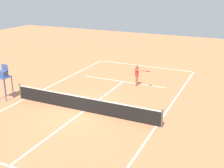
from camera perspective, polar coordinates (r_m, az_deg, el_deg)
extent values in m
plane|color=#D37A4C|center=(18.08, -5.67, -5.37)|extent=(60.00, 60.00, 0.00)
cube|color=white|center=(27.99, 6.42, 3.58)|extent=(9.41, 0.10, 0.01)
cube|color=white|center=(16.38, 8.78, -8.24)|extent=(0.10, 23.05, 0.01)
cube|color=white|center=(20.73, -16.95, -2.85)|extent=(0.10, 23.05, 0.01)
cube|color=white|center=(23.35, 2.25, 0.49)|extent=(7.05, 0.10, 0.01)
cube|color=white|center=(13.75, -19.71, -15.10)|extent=(7.05, 0.10, 0.01)
cube|color=white|center=(18.08, -5.68, -5.36)|extent=(0.10, 12.68, 0.01)
cylinder|color=#4C4C51|center=(16.08, 9.91, -6.75)|extent=(0.10, 0.10, 1.07)
cylinder|color=#4C4C51|center=(20.73, -17.72, -1.35)|extent=(0.10, 0.10, 1.07)
cube|color=black|center=(17.90, -5.72, -4.05)|extent=(10.01, 0.03, 0.91)
cube|color=white|center=(17.71, -5.77, -2.64)|extent=(10.01, 0.04, 0.06)
cylinder|color=#9E704C|center=(22.40, 5.00, 0.67)|extent=(0.12, 0.12, 0.79)
cylinder|color=#9E704C|center=(22.22, 4.82, 0.52)|extent=(0.12, 0.12, 0.79)
cylinder|color=red|center=(22.10, 4.96, 2.33)|extent=(0.28, 0.28, 0.62)
sphere|color=#9E704C|center=(21.96, 5.00, 3.56)|extent=(0.22, 0.22, 0.22)
cylinder|color=#9E704C|center=(22.25, 5.13, 2.54)|extent=(0.09, 0.09, 0.55)
cylinder|color=#9E704C|center=(21.77, 5.48, 2.72)|extent=(0.55, 0.09, 0.09)
cylinder|color=black|center=(21.64, 6.49, 2.58)|extent=(0.26, 0.04, 0.04)
ellipsoid|color=red|center=(21.56, 7.22, 2.48)|extent=(0.32, 0.28, 0.04)
sphere|color=#CCE033|center=(20.71, 0.86, -1.90)|extent=(0.07, 0.07, 0.07)
cylinder|color=#38518C|center=(20.46, -20.46, -1.22)|extent=(0.07, 0.07, 1.55)
cylinder|color=#38518C|center=(20.92, -19.12, -0.62)|extent=(0.07, 0.07, 1.55)
cylinder|color=#38518C|center=(21.40, -20.48, -0.34)|extent=(0.07, 0.07, 1.55)
cube|color=#38518C|center=(20.68, -20.73, 1.32)|extent=(0.80, 0.80, 0.06)
cube|color=#38518C|center=(20.62, -20.80, 1.93)|extent=(0.50, 0.44, 0.40)
cube|color=#38518C|center=(20.66, -20.53, 3.01)|extent=(0.50, 0.06, 0.50)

